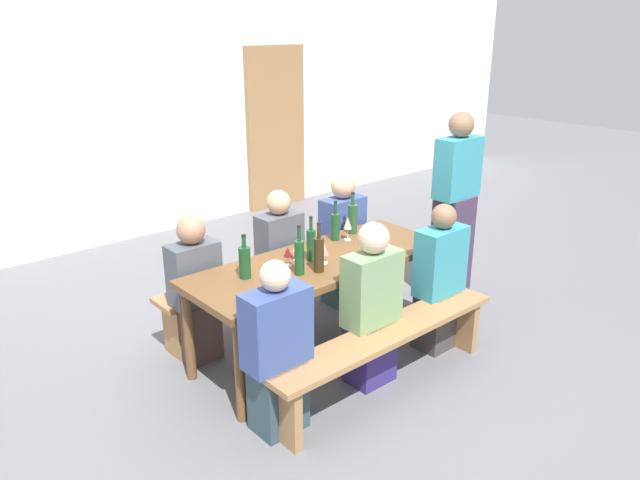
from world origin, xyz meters
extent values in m
plane|color=slate|center=(0.00, 0.00, 0.00)|extent=(24.00, 24.00, 0.00)
cube|color=white|center=(0.00, 3.45, 1.60)|extent=(14.00, 0.20, 3.20)
cube|color=#9E7247|center=(2.13, 3.31, 1.05)|extent=(0.90, 0.06, 2.10)
cube|color=brown|center=(0.00, 0.00, 0.72)|extent=(2.01, 0.75, 0.05)
cylinder|color=brown|center=(-0.92, -0.31, 0.35)|extent=(0.07, 0.07, 0.70)
cylinder|color=brown|center=(0.92, -0.31, 0.35)|extent=(0.07, 0.07, 0.70)
cylinder|color=brown|center=(-0.92, 0.31, 0.35)|extent=(0.07, 0.07, 0.70)
cylinder|color=brown|center=(0.92, 0.31, 0.35)|extent=(0.07, 0.07, 0.70)
cube|color=#9E7247|center=(0.00, -0.67, 0.43)|extent=(1.91, 0.30, 0.04)
cube|color=#9E7247|center=(-0.85, -0.67, 0.21)|extent=(0.06, 0.24, 0.41)
cube|color=#9E7247|center=(0.85, -0.67, 0.21)|extent=(0.06, 0.24, 0.41)
cube|color=#9E7247|center=(0.00, 0.67, 0.43)|extent=(1.91, 0.30, 0.04)
cube|color=#9E7247|center=(-0.85, 0.67, 0.21)|extent=(0.06, 0.24, 0.41)
cube|color=#9E7247|center=(0.85, 0.67, 0.21)|extent=(0.06, 0.24, 0.41)
cylinder|color=#194723|center=(-0.59, 0.08, 0.86)|extent=(0.08, 0.08, 0.22)
cylinder|color=#194723|center=(-0.59, 0.08, 1.00)|extent=(0.03, 0.03, 0.08)
cylinder|color=black|center=(-0.59, 0.08, 1.05)|extent=(0.03, 0.03, 0.01)
cylinder|color=#332814|center=(-0.15, -0.16, 0.87)|extent=(0.07, 0.07, 0.24)
cylinder|color=#332814|center=(-0.15, -0.16, 1.04)|extent=(0.03, 0.03, 0.10)
cylinder|color=black|center=(-0.15, -0.16, 1.10)|extent=(0.03, 0.03, 0.01)
cylinder|color=#194723|center=(0.37, 0.24, 0.86)|extent=(0.07, 0.07, 0.21)
cylinder|color=#194723|center=(0.37, 0.24, 1.01)|extent=(0.02, 0.02, 0.09)
cylinder|color=black|center=(0.37, 0.24, 1.06)|extent=(0.03, 0.03, 0.01)
cylinder|color=#234C2D|center=(0.58, 0.26, 0.87)|extent=(0.08, 0.08, 0.24)
cylinder|color=#234C2D|center=(0.58, 0.26, 1.04)|extent=(0.03, 0.03, 0.09)
cylinder|color=black|center=(0.58, 0.26, 1.09)|extent=(0.03, 0.03, 0.01)
cylinder|color=#194723|center=(-0.05, 0.04, 0.86)|extent=(0.07, 0.07, 0.23)
cylinder|color=#194723|center=(-0.05, 0.04, 1.02)|extent=(0.02, 0.02, 0.09)
cylinder|color=black|center=(-0.05, 0.04, 1.07)|extent=(0.03, 0.03, 0.01)
cylinder|color=#194723|center=(-0.28, -0.11, 0.87)|extent=(0.07, 0.07, 0.24)
cylinder|color=#194723|center=(-0.28, -0.11, 1.04)|extent=(0.02, 0.02, 0.10)
cylinder|color=black|center=(-0.28, -0.11, 1.09)|extent=(0.03, 0.03, 0.01)
cylinder|color=silver|center=(-0.14, 0.09, 0.75)|extent=(0.06, 0.06, 0.01)
cylinder|color=silver|center=(-0.14, 0.09, 0.79)|extent=(0.01, 0.01, 0.07)
cone|color=beige|center=(-0.14, 0.09, 0.87)|extent=(0.07, 0.07, 0.10)
cylinder|color=silver|center=(-0.25, 0.06, 0.75)|extent=(0.06, 0.06, 0.01)
cylinder|color=silver|center=(-0.25, 0.06, 0.79)|extent=(0.01, 0.01, 0.07)
cone|color=maroon|center=(-0.25, 0.06, 0.86)|extent=(0.06, 0.06, 0.07)
cylinder|color=silver|center=(0.44, 0.17, 0.75)|extent=(0.06, 0.06, 0.01)
cylinder|color=silver|center=(0.44, 0.17, 0.80)|extent=(0.01, 0.01, 0.09)
cone|color=beige|center=(0.44, 0.17, 0.89)|extent=(0.06, 0.06, 0.10)
cylinder|color=silver|center=(-0.03, -0.07, 0.75)|extent=(0.06, 0.06, 0.01)
cylinder|color=silver|center=(-0.03, -0.07, 0.79)|extent=(0.01, 0.01, 0.06)
cone|color=#D18C93|center=(-0.03, -0.07, 0.87)|extent=(0.07, 0.07, 0.10)
cube|color=#304851|center=(-0.79, -0.52, 0.23)|extent=(0.30, 0.24, 0.45)
cube|color=#384C8C|center=(-0.79, -0.52, 0.69)|extent=(0.41, 0.20, 0.48)
sphere|color=beige|center=(-0.79, -0.52, 1.02)|extent=(0.18, 0.18, 0.18)
cube|color=navy|center=(0.00, -0.52, 0.23)|extent=(0.30, 0.24, 0.45)
cube|color=#729966|center=(0.00, -0.52, 0.70)|extent=(0.41, 0.20, 0.50)
sphere|color=beige|center=(0.00, -0.52, 1.06)|extent=(0.21, 0.21, 0.21)
cube|color=#413B3A|center=(0.72, -0.52, 0.23)|extent=(0.30, 0.24, 0.45)
cube|color=teal|center=(0.72, -0.52, 0.70)|extent=(0.40, 0.20, 0.51)
sphere|color=#846047|center=(0.72, -0.52, 1.05)|extent=(0.18, 0.18, 0.18)
cube|color=brown|center=(-0.73, 0.52, 0.23)|extent=(0.27, 0.24, 0.45)
cube|color=#4C515B|center=(-0.73, 0.52, 0.68)|extent=(0.36, 0.20, 0.46)
sphere|color=#A87A5B|center=(-0.73, 0.52, 1.01)|extent=(0.20, 0.20, 0.20)
cube|color=#35304C|center=(0.03, 0.52, 0.23)|extent=(0.26, 0.24, 0.45)
cube|color=#4C515B|center=(0.03, 0.52, 0.71)|extent=(0.35, 0.20, 0.51)
sphere|color=tan|center=(0.03, 0.52, 1.06)|extent=(0.19, 0.19, 0.19)
cube|color=#355155|center=(0.71, 0.52, 0.23)|extent=(0.29, 0.24, 0.45)
cube|color=#384C8C|center=(0.71, 0.52, 0.71)|extent=(0.39, 0.20, 0.51)
sphere|color=tan|center=(0.71, 0.52, 1.07)|extent=(0.21, 0.21, 0.21)
cube|color=#402E45|center=(1.49, -0.06, 0.48)|extent=(0.31, 0.24, 0.95)
cube|color=teal|center=(1.49, -0.06, 1.21)|extent=(0.42, 0.20, 0.51)
sphere|color=#846047|center=(1.49, -0.06, 1.57)|extent=(0.21, 0.21, 0.21)
camera|label=1|loc=(-2.65, -3.03, 2.35)|focal=33.71mm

